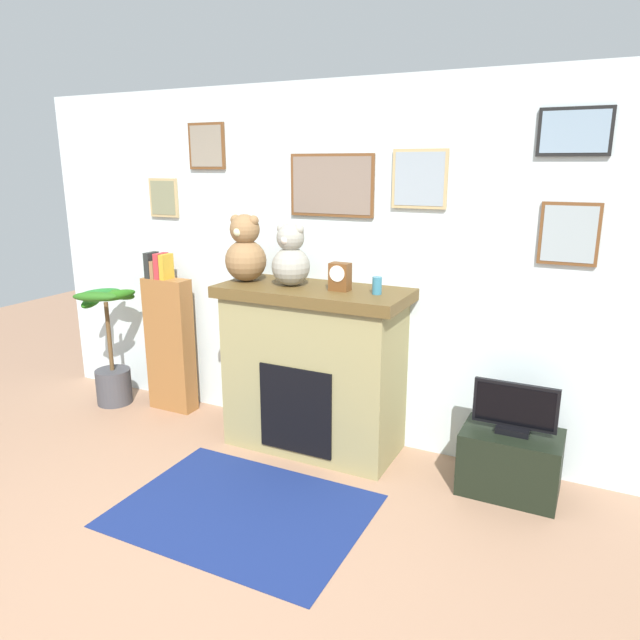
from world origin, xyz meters
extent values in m
plane|color=#9D755A|center=(0.00, 0.00, 0.00)|extent=(12.00, 12.00, 0.00)
cube|color=silver|center=(0.00, 2.00, 1.30)|extent=(5.20, 0.12, 2.60)
cube|color=brown|center=(0.09, 1.93, 1.89)|extent=(0.64, 0.02, 0.43)
cube|color=#786558|center=(0.09, 1.91, 1.89)|extent=(0.60, 0.00, 0.39)
cube|color=tan|center=(-1.43, 1.93, 1.77)|extent=(0.28, 0.02, 0.31)
cube|color=#767757|center=(-1.43, 1.91, 1.77)|extent=(0.24, 0.00, 0.27)
cube|color=brown|center=(-0.98, 1.93, 2.17)|extent=(0.33, 0.02, 0.35)
cube|color=gray|center=(-0.98, 1.91, 2.17)|extent=(0.29, 0.00, 0.31)
cube|color=black|center=(1.64, 1.93, 2.22)|extent=(0.41, 0.02, 0.28)
cube|color=#7D97AD|center=(1.64, 1.91, 2.22)|extent=(0.37, 0.00, 0.24)
cube|color=tan|center=(0.73, 1.93, 1.94)|extent=(0.37, 0.02, 0.38)
cube|color=#8B99A4|center=(0.73, 1.91, 1.94)|extent=(0.33, 0.00, 0.34)
cube|color=brown|center=(1.67, 1.93, 1.63)|extent=(0.34, 0.02, 0.38)
cube|color=#92A0A4|center=(1.67, 1.91, 1.63)|extent=(0.30, 0.00, 0.34)
cube|color=#8E8354|center=(0.08, 1.66, 0.56)|extent=(1.23, 0.56, 1.13)
cube|color=brown|center=(0.08, 1.66, 1.17)|extent=(1.35, 0.62, 0.08)
cube|color=black|center=(0.08, 1.37, 0.39)|extent=(0.55, 0.02, 0.62)
cube|color=#915C2E|center=(-1.31, 1.74, 0.57)|extent=(0.40, 0.16, 1.13)
cube|color=#232524|center=(-1.45, 1.74, 1.24)|extent=(0.05, 0.13, 0.21)
cube|color=#93653D|center=(-1.40, 1.74, 1.20)|extent=(0.04, 0.13, 0.14)
cube|color=#B82E35|center=(-1.35, 1.74, 1.24)|extent=(0.05, 0.13, 0.21)
cube|color=gold|center=(-1.30, 1.74, 1.23)|extent=(0.04, 0.13, 0.20)
cylinder|color=#3F3F44|center=(-1.86, 1.60, 0.15)|extent=(0.30, 0.30, 0.31)
cylinder|color=brown|center=(-1.86, 1.60, 0.61)|extent=(0.04, 0.04, 0.60)
ellipsoid|color=#266716|center=(-1.69, 1.57, 0.99)|extent=(0.17, 0.37, 0.08)
ellipsoid|color=#296316|center=(-1.85, 1.75, 0.95)|extent=(0.36, 0.12, 0.08)
ellipsoid|color=#1F6626|center=(-1.99, 1.67, 0.96)|extent=(0.26, 0.36, 0.08)
ellipsoid|color=#1E5F13|center=(-1.97, 1.55, 0.91)|extent=(0.25, 0.37, 0.08)
ellipsoid|color=#255D19|center=(-1.77, 1.41, 1.00)|extent=(0.37, 0.24, 0.08)
cube|color=black|center=(1.49, 1.64, 0.21)|extent=(0.60, 0.40, 0.41)
cube|color=black|center=(1.49, 1.64, 0.43)|extent=(0.20, 0.14, 0.04)
cube|color=black|center=(1.49, 1.64, 0.60)|extent=(0.51, 0.03, 0.29)
cube|color=black|center=(1.49, 1.62, 0.60)|extent=(0.47, 0.00, 0.25)
cube|color=navy|center=(0.08, 0.70, 0.00)|extent=(1.47, 1.09, 0.01)
cylinder|color=teal|center=(0.56, 1.64, 1.26)|extent=(0.06, 0.06, 0.12)
cube|color=brown|center=(0.29, 1.64, 1.30)|extent=(0.14, 0.09, 0.19)
cylinder|color=white|center=(0.29, 1.59, 1.33)|extent=(0.11, 0.01, 0.11)
sphere|color=olive|center=(-0.46, 1.64, 1.36)|extent=(0.30, 0.30, 0.30)
sphere|color=olive|center=(-0.46, 1.64, 1.58)|extent=(0.22, 0.22, 0.22)
sphere|color=olive|center=(-0.54, 1.64, 1.65)|extent=(0.08, 0.08, 0.08)
sphere|color=olive|center=(-0.39, 1.64, 1.65)|extent=(0.08, 0.08, 0.08)
sphere|color=beige|center=(-0.46, 1.55, 1.57)|extent=(0.06, 0.06, 0.06)
sphere|color=gray|center=(-0.09, 1.64, 1.34)|extent=(0.27, 0.27, 0.27)
sphere|color=gray|center=(-0.09, 1.64, 1.54)|extent=(0.19, 0.19, 0.19)
sphere|color=gray|center=(-0.16, 1.64, 1.60)|extent=(0.07, 0.07, 0.07)
sphere|color=gray|center=(-0.02, 1.64, 1.60)|extent=(0.07, 0.07, 0.07)
sphere|color=beige|center=(-0.09, 1.56, 1.53)|extent=(0.06, 0.06, 0.06)
camera|label=1|loc=(1.88, -1.90, 2.04)|focal=32.81mm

